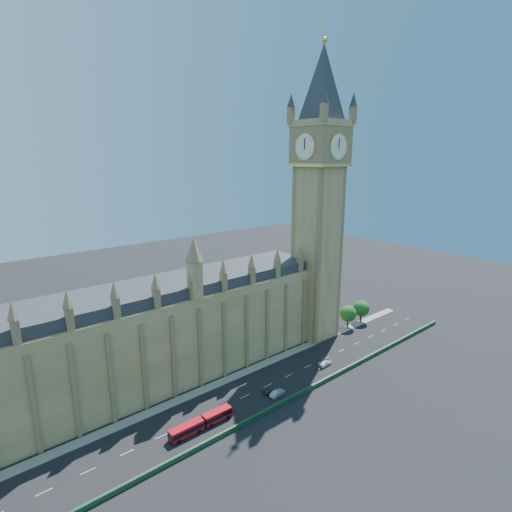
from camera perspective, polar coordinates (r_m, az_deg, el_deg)
ground at (r=112.85m, az=0.11°, el=-18.69°), size 400.00×400.00×0.00m
palace_westminster at (r=111.78m, az=-17.59°, el=-11.62°), size 120.00×20.00×28.00m
elizabeth_tower at (r=131.99m, az=9.04°, el=11.01°), size 20.59×20.59×105.00m
bridge_parapet at (r=106.93m, az=3.43°, el=-20.38°), size 160.00×0.60×1.20m
kerb_north at (r=119.16m, az=-2.96°, el=-16.75°), size 160.00×3.00×0.16m
tree_east_near at (r=150.92m, az=13.06°, el=-7.92°), size 6.00×6.00×8.50m
tree_east_far at (r=157.02m, az=14.84°, el=-7.16°), size 6.00×6.00×8.50m
red_bus at (r=100.18m, az=-7.83°, el=-22.57°), size 16.00×2.64×2.72m
car_grey at (r=111.68m, az=2.09°, el=-18.64°), size 4.41×2.09×1.46m
car_silver at (r=110.65m, az=3.07°, el=-18.96°), size 4.89×2.19×1.56m
car_white at (r=125.64m, az=9.82°, el=-14.89°), size 5.06×2.33×1.43m
cone_a at (r=122.95m, az=8.94°, el=-15.71°), size 0.57×0.57×0.78m
cone_b at (r=126.58m, az=9.00°, el=-14.82°), size 0.54×0.54×0.68m
cone_c at (r=128.34m, az=10.72°, el=-14.47°), size 0.54×0.54×0.67m
cone_d at (r=126.46m, az=10.55°, el=-14.89°), size 0.62×0.62×0.79m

